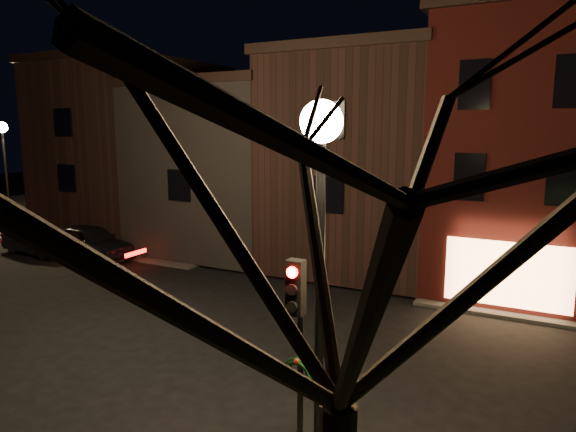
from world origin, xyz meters
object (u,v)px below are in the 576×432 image
object	(u,v)px
parked_car_a	(91,242)
parked_car_b	(38,241)
street_lamp_far	(4,147)
bare_tree_right	(343,135)
traffic_signal	(298,340)
street_lamp_near	(321,202)

from	to	relation	value
parked_car_a	parked_car_b	world-z (taller)	parked_car_a
parked_car_a	parked_car_b	distance (m)	3.03
street_lamp_far	parked_car_b	world-z (taller)	street_lamp_far
bare_tree_right	parked_car_b	xyz separation A→B (m)	(-20.96, 12.36, -5.46)
parked_car_a	traffic_signal	bearing A→B (deg)	-116.36
street_lamp_far	parked_car_a	world-z (taller)	street_lamp_far
traffic_signal	parked_car_b	bearing A→B (deg)	153.82
bare_tree_right	parked_car_b	world-z (taller)	bare_tree_right
street_lamp_near	traffic_signal	size ratio (longest dim) A/B	1.60
bare_tree_right	parked_car_a	size ratio (longest dim) A/B	1.75
street_lamp_near	parked_car_a	world-z (taller)	street_lamp_near
street_lamp_near	parked_car_b	size ratio (longest dim) A/B	1.56
street_lamp_far	parked_car_a	xyz separation A→B (m)	(8.50, -1.71, -4.35)
street_lamp_far	bare_tree_right	xyz separation A→B (m)	(26.50, -14.70, 0.97)
street_lamp_far	street_lamp_near	bearing A→B (deg)	-25.83
street_lamp_far	parked_car_a	bearing A→B (deg)	-11.36
traffic_signal	bare_tree_right	xyz separation A→B (m)	(1.90, -2.99, 3.34)
bare_tree_right	parked_car_b	size ratio (longest dim) A/B	2.04
traffic_signal	parked_car_b	world-z (taller)	traffic_signal
traffic_signal	street_lamp_near	bearing A→B (deg)	-39.37
street_lamp_near	parked_car_b	bearing A→B (deg)	153.36
traffic_signal	street_lamp_far	bearing A→B (deg)	154.55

